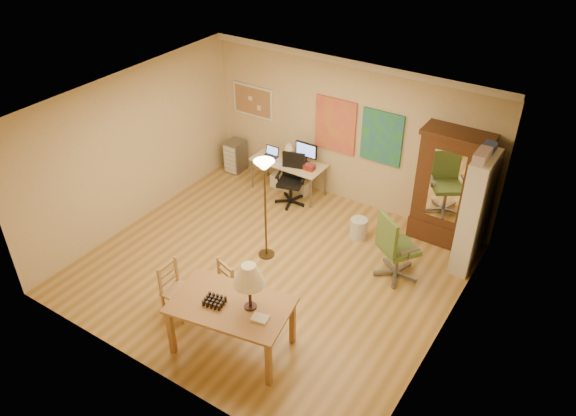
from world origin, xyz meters
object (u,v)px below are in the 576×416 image
Objects in this scene: office_chair_green at (395,260)px; dining_table at (237,297)px; computer_desk at (290,173)px; bookshelf at (474,214)px; office_chair_black at (291,190)px; armoire at (448,195)px.

dining_table is at bearing -114.00° from office_chair_green.
computer_desk is (-1.60, 3.73, -0.52)m from dining_table.
bookshelf is at bearing 60.20° from dining_table.
bookshelf is at bearing -0.45° from office_chair_black.
armoire is at bearing 141.79° from bookshelf.
armoire is at bearing 78.53° from office_chair_green.
dining_table is 1.19× the size of computer_desk.
armoire is 0.72m from bookshelf.
computer_desk is at bearing 174.30° from bookshelf.
armoire is at bearing 8.55° from office_chair_black.
armoire reaches higher than computer_desk.
office_chair_black is (0.22, -0.33, -0.14)m from computer_desk.
bookshelf reaches higher than office_chair_green.
bookshelf is at bearing 47.24° from office_chair_green.
office_chair_green is 1.39m from bookshelf.
office_chair_green is 1.48m from armoire.
armoire is (2.98, 0.09, 0.48)m from computer_desk.
office_chair_black is at bearing -55.63° from computer_desk.
computer_desk is 3.02m from armoire.
bookshelf is (3.54, -0.35, 0.57)m from computer_desk.
computer_desk is 2.98m from office_chair_green.
office_chair_black is at bearing 159.60° from office_chair_green.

